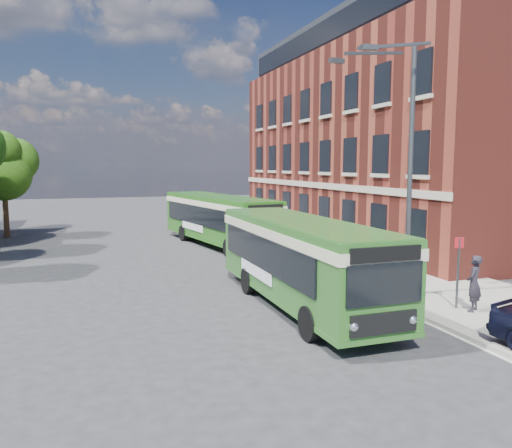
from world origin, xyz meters
name	(u,v)px	position (x,y,z in m)	size (l,w,h in m)	color
ground	(256,296)	(0.00, 0.00, 0.00)	(120.00, 120.00, 0.00)	#2B2B2E
pavement	(326,249)	(7.00, 8.00, 0.07)	(6.00, 48.00, 0.15)	gray
kerb_line	(276,254)	(3.95, 8.00, 0.01)	(0.12, 48.00, 0.01)	beige
brick_office	(394,134)	(14.00, 12.00, 6.97)	(12.10, 26.00, 14.20)	maroon
street_lamp	(402,167)	(4.84, -2.00, 4.79)	(2.96, 2.38, 9.00)	#3D4042
bus_stop_sign	(458,268)	(5.60, -4.20, 1.51)	(0.35, 0.08, 2.52)	#3D4042
bus_front	(301,254)	(1.00, -1.85, 1.83)	(2.66, 10.28, 3.02)	#2B6222
bus_rear	(218,216)	(1.65, 11.74, 1.83)	(4.54, 11.67, 3.02)	#235D17
pedestrian_a	(474,283)	(5.87, -4.65, 1.07)	(0.67, 0.44, 1.83)	#221F28
pedestrian_b	(398,270)	(4.81, -2.01, 1.04)	(0.87, 0.68, 1.79)	black
tree_right	(4,166)	(-10.92, 19.61, 4.81)	(4.21, 4.00, 7.10)	#3C2816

